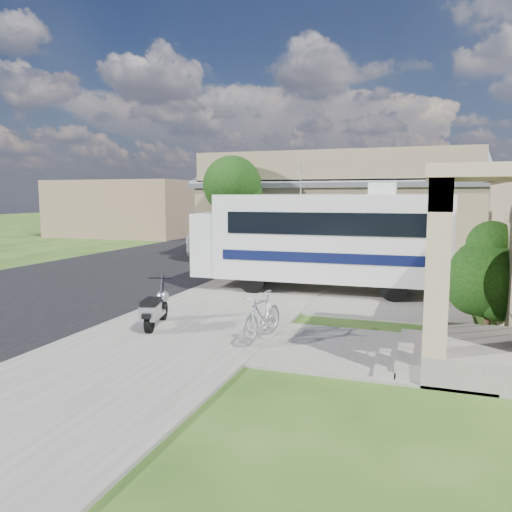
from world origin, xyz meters
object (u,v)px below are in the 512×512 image
(van, at_px, (261,228))
(bicycle, at_px, (262,319))
(motorhome, at_px, (322,237))
(shrub, at_px, (493,274))
(garden_hose, at_px, (418,345))
(pickup_truck, at_px, (228,236))
(scooter, at_px, (155,309))

(van, bearing_deg, bicycle, -70.20)
(bicycle, relative_size, van, 0.25)
(motorhome, height_order, shrub, motorhome)
(motorhome, relative_size, garden_hose, 16.90)
(bicycle, xyz_separation_m, garden_hose, (2.98, 0.45, -0.38))
(shrub, bearing_deg, motorhome, 145.13)
(van, relative_size, garden_hose, 13.85)
(motorhome, height_order, pickup_truck, motorhome)
(bicycle, height_order, pickup_truck, pickup_truck)
(pickup_truck, bearing_deg, motorhome, 116.63)
(shrub, height_order, van, shrub)
(garden_hose, bearing_deg, shrub, 55.79)
(motorhome, height_order, van, motorhome)
(scooter, bearing_deg, shrub, 5.01)
(motorhome, xyz_separation_m, garden_hose, (2.95, -5.25, -1.57))
(bicycle, bearing_deg, shrub, 39.50)
(scooter, height_order, pickup_truck, pickup_truck)
(motorhome, height_order, garden_hose, motorhome)
(motorhome, bearing_deg, shrub, -36.61)
(bicycle, bearing_deg, van, 117.73)
(van, bearing_deg, garden_hose, -62.71)
(shrub, distance_m, scooter, 7.45)
(van, xyz_separation_m, garden_hose, (10.04, -20.43, -0.81))
(scooter, relative_size, bicycle, 0.98)
(shrub, xyz_separation_m, bicycle, (-4.46, -2.62, -0.75))
(scooter, xyz_separation_m, garden_hose, (5.49, 0.36, -0.37))
(scooter, xyz_separation_m, van, (-4.55, 20.79, 0.44))
(shrub, xyz_separation_m, pickup_truck, (-11.13, 11.81, -0.35))
(garden_hose, bearing_deg, van, 116.16)
(van, bearing_deg, pickup_truck, -85.46)
(scooter, distance_m, pickup_truck, 14.94)
(motorhome, xyz_separation_m, scooter, (-2.54, -5.61, -1.20))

